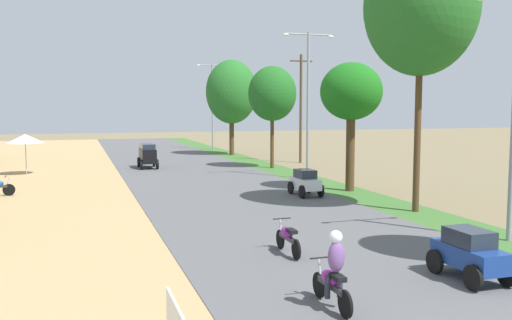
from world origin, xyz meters
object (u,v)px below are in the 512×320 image
median_tree_third (351,93)px  median_tree_second (421,6)px  median_tree_fifth (232,92)px  streetlamp_far (212,101)px  car_van_black (148,154)px  motorbike_ahead_second (333,272)px  median_tree_fourth (272,94)px  motorbike_ahead_third (288,237)px  car_hatchback_white (305,181)px  vendor_umbrella (25,139)px  car_hatchback_blue (469,252)px  streetlamp_mid (308,96)px  utility_pole_near (301,107)px

median_tree_third → median_tree_second: bearing=-90.8°
median_tree_second → median_tree_fifth: bearing=89.8°
median_tree_third → streetlamp_far: size_ratio=0.75×
car_van_black → median_tree_fifth: bearing=46.0°
median_tree_second → motorbike_ahead_second: 13.87m
median_tree_fourth → motorbike_ahead_third: size_ratio=3.88×
car_hatchback_white → motorbike_ahead_second: bearing=-110.9°
vendor_umbrella → median_tree_third: (16.01, -12.21, 2.63)m
streetlamp_far → car_hatchback_white: streetlamp_far is taller
median_tree_fourth → car_hatchback_blue: median_tree_fourth is taller
median_tree_fourth → streetlamp_mid: bearing=-89.7°
vendor_umbrella → motorbike_ahead_third: (8.68, -22.48, -1.73)m
vendor_umbrella → median_tree_third: size_ratio=0.40×
car_van_black → utility_pole_near: bearing=4.3°
median_tree_third → median_tree_fifth: bearing=90.0°
median_tree_second → motorbike_ahead_third: size_ratio=5.99×
median_tree_fifth → streetlamp_far: 6.56m
vendor_umbrella → car_hatchback_white: (13.25, -13.02, -1.56)m
median_tree_fourth → streetlamp_far: streetlamp_far is taller
median_tree_fourth → car_hatchback_white: (-2.58, -11.89, -4.41)m
streetlamp_far → car_van_black: streetlamp_far is taller
median_tree_third → utility_pole_near: bearing=77.1°
median_tree_third → motorbike_ahead_third: size_ratio=3.54×
median_tree_third → car_hatchback_blue: size_ratio=3.18×
median_tree_second → car_hatchback_white: 9.29m
median_tree_second → median_tree_fifth: (0.08, 27.96, -2.55)m
vendor_umbrella → streetlamp_mid: bearing=-24.4°
median_tree_third → car_van_black: bearing=121.9°
median_tree_second → car_van_black: (-8.31, 19.28, -7.10)m
utility_pole_near → car_van_black: 12.17m
utility_pole_near → car_hatchback_white: (-6.06, -15.18, -3.55)m
median_tree_fifth → car_van_black: bearing=-134.0°
car_hatchback_blue → median_tree_fourth: bearing=81.2°
motorbike_ahead_second → utility_pole_near: bearing=68.7°
median_tree_second → motorbike_ahead_third: 11.39m
median_tree_fourth → car_hatchback_blue: bearing=-98.8°
car_hatchback_white → median_tree_fifth: bearing=83.2°
motorbike_ahead_third → median_tree_third: bearing=54.5°
motorbike_ahead_second → median_tree_third: bearing=61.2°
median_tree_fifth → car_van_black: (-8.39, -8.69, -4.55)m
car_hatchback_blue → motorbike_ahead_second: motorbike_ahead_second is taller
median_tree_third → car_van_black: size_ratio=2.65×
utility_pole_near → car_hatchback_white: 16.73m
streetlamp_far → car_van_black: size_ratio=3.52×
streetlamp_mid → car_hatchback_white: size_ratio=4.23×
median_tree_third → motorbike_ahead_second: median_tree_third is taller
car_hatchback_white → motorbike_ahead_second: 14.70m
median_tree_second → motorbike_ahead_second: median_tree_second is taller
median_tree_third → median_tree_fourth: bearing=91.0°
streetlamp_mid → motorbike_ahead_third: size_ratio=4.71×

